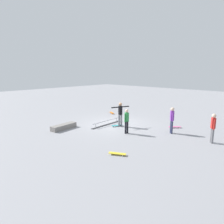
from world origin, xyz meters
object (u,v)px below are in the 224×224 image
at_px(bystander_purple_shirt, 172,119).
at_px(grind_rail, 107,123).
at_px(skate_ledge, 64,127).
at_px(bystander_green_shirt, 127,120).
at_px(loose_skateboard_pink, 175,127).
at_px(skater_main, 120,113).
at_px(loose_skateboard_yellow, 117,154).
at_px(skateboard_main, 117,125).
at_px(bystander_red_shirt, 213,127).
at_px(loose_skateboard_orange, 112,113).

bearing_deg(bystander_purple_shirt, grind_rail, 61.82).
distance_m(skate_ledge, bystander_green_shirt, 4.24).
distance_m(skate_ledge, loose_skateboard_pink, 7.42).
height_order(skater_main, loose_skateboard_pink, skater_main).
height_order(bystander_green_shirt, loose_skateboard_pink, bystander_green_shirt).
bearing_deg(skater_main, skate_ledge, 164.01).
bearing_deg(loose_skateboard_yellow, grind_rail, 112.05).
bearing_deg(skateboard_main, bystander_green_shirt, 82.95).
xyz_separation_m(grind_rail, skater_main, (-0.34, 0.96, 0.82)).
distance_m(bystander_green_shirt, bystander_purple_shirt, 2.75).
bearing_deg(skate_ledge, skater_main, 142.49).
relative_size(grind_rail, skate_ledge, 1.62).
relative_size(bystander_green_shirt, loose_skateboard_yellow, 1.88).
bearing_deg(bystander_red_shirt, loose_skateboard_pink, 27.25).
height_order(bystander_purple_shirt, loose_skateboard_orange, bystander_purple_shirt).
height_order(skate_ledge, skater_main, skater_main).
bearing_deg(bystander_purple_shirt, loose_skateboard_orange, 30.27).
relative_size(grind_rail, bystander_red_shirt, 1.83).
xyz_separation_m(skater_main, loose_skateboard_yellow, (3.76, 3.06, -0.89)).
bearing_deg(skateboard_main, loose_skateboard_yellow, 62.98).
bearing_deg(loose_skateboard_pink, skater_main, 175.35).
relative_size(skateboard_main, bystander_purple_shirt, 0.51).
xyz_separation_m(grind_rail, loose_skateboard_pink, (-2.56, 3.90, -0.07)).
bearing_deg(bystander_green_shirt, skate_ledge, -49.28).
relative_size(loose_skateboard_orange, loose_skateboard_yellow, 0.99).
distance_m(bystander_purple_shirt, loose_skateboard_yellow, 4.80).
bearing_deg(loose_skateboard_pink, bystander_purple_shirt, -115.27).
bearing_deg(bystander_red_shirt, bystander_green_shirt, 76.02).
bearing_deg(loose_skateboard_yellow, bystander_red_shirt, 32.88).
height_order(skateboard_main, loose_skateboard_yellow, same).
height_order(skater_main, loose_skateboard_orange, skater_main).
distance_m(grind_rail, loose_skateboard_yellow, 5.28).
relative_size(skater_main, bystander_red_shirt, 1.04).
distance_m(bystander_green_shirt, loose_skateboard_orange, 5.94).
xyz_separation_m(grind_rail, loose_skateboard_orange, (-3.03, -2.36, -0.07)).
height_order(grind_rail, loose_skateboard_orange, grind_rail).
bearing_deg(loose_skateboard_orange, grind_rail, 156.63).
bearing_deg(skate_ledge, skateboard_main, 142.83).
height_order(skater_main, bystander_green_shirt, skater_main).
height_order(skater_main, skateboard_main, skater_main).
bearing_deg(bystander_red_shirt, bystander_purple_shirt, 51.27).
distance_m(grind_rail, bystander_purple_shirt, 4.53).
bearing_deg(skate_ledge, bystander_green_shirt, 119.73).
bearing_deg(loose_skateboard_orange, bystander_purple_shirt, -165.94).
bearing_deg(loose_skateboard_yellow, bystander_purple_shirt, 59.44).
xyz_separation_m(skateboard_main, bystander_green_shirt, (0.79, 1.46, 0.78)).
relative_size(skateboard_main, loose_skateboard_orange, 1.03).
height_order(skateboard_main, loose_skateboard_orange, same).
height_order(bystander_red_shirt, loose_skateboard_orange, bystander_red_shirt).
xyz_separation_m(bystander_green_shirt, loose_skateboard_yellow, (2.82, 1.74, -0.78)).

